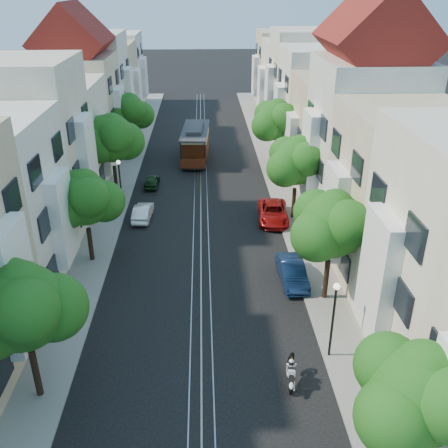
{
  "coord_description": "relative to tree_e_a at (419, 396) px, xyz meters",
  "views": [
    {
      "loc": [
        0.29,
        -15.05,
        16.74
      ],
      "look_at": [
        1.58,
        14.68,
        2.2
      ],
      "focal_mm": 40.0,
      "sensor_mm": 36.0,
      "label": 1
    }
  ],
  "objects": [
    {
      "name": "rail_left",
      "position": [
        -7.81,
        31.02,
        -4.39
      ],
      "size": [
        0.06,
        80.0,
        0.02
      ],
      "primitive_type": "cube",
      "color": "gray",
      "rests_on": "ground"
    },
    {
      "name": "sidewalk_west",
      "position": [
        -14.51,
        31.02,
        -4.34
      ],
      "size": [
        2.5,
        80.0,
        0.12
      ],
      "primitive_type": "cube",
      "color": "gray",
      "rests_on": "ground"
    },
    {
      "name": "parked_car_w_far",
      "position": [
        -11.66,
        30.28,
        -3.87
      ],
      "size": [
        1.29,
        3.13,
        1.06
      ],
      "primitive_type": "imported",
      "rotation": [
        0.0,
        0.0,
        3.13
      ],
      "color": "#153314",
      "rests_on": "ground"
    },
    {
      "name": "lamp_east",
      "position": [
        -0.96,
        7.02,
        -1.55
      ],
      "size": [
        0.32,
        0.32,
        4.16
      ],
      "color": "black",
      "rests_on": "ground"
    },
    {
      "name": "sidewalk_east",
      "position": [
        -0.01,
        31.02,
        -4.34
      ],
      "size": [
        2.5,
        80.0,
        0.12
      ],
      "primitive_type": "cube",
      "color": "gray",
      "rests_on": "ground"
    },
    {
      "name": "parked_car_w_mid",
      "position": [
        -11.76,
        23.4,
        -3.81
      ],
      "size": [
        1.43,
        3.62,
        1.17
      ],
      "primitive_type": "imported",
      "rotation": [
        0.0,
        0.0,
        3.09
      ],
      "color": "white",
      "rests_on": "ground"
    },
    {
      "name": "ground",
      "position": [
        -7.26,
        31.02,
        -4.4
      ],
      "size": [
        200.0,
        200.0,
        0.0
      ],
      "primitive_type": "plane",
      "color": "black",
      "rests_on": "ground"
    },
    {
      "name": "tree_e_d",
      "position": [
        0.0,
        34.0,
        0.47
      ],
      "size": [
        5.01,
        4.16,
        6.85
      ],
      "color": "black",
      "rests_on": "ground"
    },
    {
      "name": "tree_w_a",
      "position": [
        -14.4,
        5.0,
        0.34
      ],
      "size": [
        4.93,
        4.08,
        6.68
      ],
      "color": "black",
      "rests_on": "ground"
    },
    {
      "name": "tree_e_c",
      "position": [
        0.0,
        23.0,
        0.2
      ],
      "size": [
        4.84,
        3.99,
        6.52
      ],
      "color": "black",
      "rests_on": "ground"
    },
    {
      "name": "parked_car_e_mid",
      "position": [
        -1.66,
        13.92,
        -3.72
      ],
      "size": [
        1.6,
        4.16,
        1.35
      ],
      "primitive_type": "imported",
      "rotation": [
        0.0,
        0.0,
        0.04
      ],
      "color": "#0B1C39",
      "rests_on": "ground"
    },
    {
      "name": "tree_w_c",
      "position": [
        -14.4,
        28.0,
        0.67
      ],
      "size": [
        5.13,
        4.28,
        7.09
      ],
      "color": "black",
      "rests_on": "ground"
    },
    {
      "name": "parked_car_e_far",
      "position": [
        -1.66,
        22.71,
        -3.74
      ],
      "size": [
        2.55,
        4.91,
        1.32
      ],
      "primitive_type": "imported",
      "rotation": [
        0.0,
        0.0,
        -0.08
      ],
      "color": "#990F0D",
      "rests_on": "ground"
    },
    {
      "name": "townhouses_west",
      "position": [
        -19.13,
        30.94,
        0.68
      ],
      "size": [
        7.75,
        72.0,
        11.76
      ],
      "color": "silver",
      "rests_on": "ground"
    },
    {
      "name": "tree_e_b",
      "position": [
        0.0,
        12.0,
        0.34
      ],
      "size": [
        4.93,
        4.08,
        6.68
      ],
      "color": "black",
      "rests_on": "ground"
    },
    {
      "name": "townhouses_east",
      "position": [
        4.61,
        30.94,
        0.79
      ],
      "size": [
        7.75,
        72.0,
        12.0
      ],
      "color": "beige",
      "rests_on": "ground"
    },
    {
      "name": "rail_right",
      "position": [
        -6.71,
        31.02,
        -4.39
      ],
      "size": [
        0.06,
        80.0,
        0.02
      ],
      "primitive_type": "cube",
      "color": "gray",
      "rests_on": "ground"
    },
    {
      "name": "lamp_west",
      "position": [
        -13.56,
        25.02,
        -1.55
      ],
      "size": [
        0.32,
        0.32,
        4.16
      ],
      "color": "black",
      "rests_on": "ground"
    },
    {
      "name": "tree_w_d",
      "position": [
        -14.4,
        39.0,
        0.2
      ],
      "size": [
        4.84,
        3.99,
        6.52
      ],
      "color": "black",
      "rests_on": "ground"
    },
    {
      "name": "cable_car",
      "position": [
        -7.76,
        37.75,
        -2.51
      ],
      "size": [
        3.09,
        8.44,
        3.19
      ],
      "rotation": [
        0.0,
        0.0,
        -0.06
      ],
      "color": "black",
      "rests_on": "ground"
    },
    {
      "name": "tree_e_a",
      "position": [
        0.0,
        0.0,
        0.0
      ],
      "size": [
        4.72,
        3.87,
        6.27
      ],
      "color": "black",
      "rests_on": "ground"
    },
    {
      "name": "tree_w_b",
      "position": [
        -14.4,
        17.0,
        0.0
      ],
      "size": [
        4.72,
        3.87,
        6.27
      ],
      "color": "black",
      "rests_on": "ground"
    },
    {
      "name": "rail_slot",
      "position": [
        -7.26,
        31.02,
        -4.39
      ],
      "size": [
        0.06,
        80.0,
        0.02
      ],
      "primitive_type": "cube",
      "color": "gray",
      "rests_on": "ground"
    },
    {
      "name": "sportbike_rider",
      "position": [
        -3.16,
        5.28,
        -3.68
      ],
      "size": [
        0.59,
        1.84,
        1.29
      ],
      "rotation": [
        0.0,
        0.0,
        -0.14
      ],
      "color": "black",
      "rests_on": "ground"
    },
    {
      "name": "lane_line",
      "position": [
        -7.26,
        31.02,
        -4.4
      ],
      "size": [
        0.08,
        80.0,
        0.01
      ],
      "primitive_type": "cube",
      "color": "tan",
      "rests_on": "ground"
    }
  ]
}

